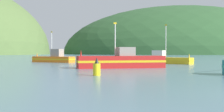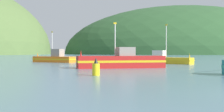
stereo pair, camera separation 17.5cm
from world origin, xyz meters
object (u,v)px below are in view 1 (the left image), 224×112
(fishing_boat_red, at_px, (121,61))
(fishing_boat_orange, at_px, (54,58))
(fishing_boat_yellow, at_px, (164,59))
(channel_buoy, at_px, (97,68))

(fishing_boat_red, height_order, fishing_boat_orange, fishing_boat_orange)
(fishing_boat_yellow, distance_m, channel_buoy, 25.84)
(fishing_boat_orange, height_order, channel_buoy, fishing_boat_orange)
(fishing_boat_red, relative_size, fishing_boat_orange, 1.38)
(fishing_boat_orange, relative_size, channel_buoy, 5.13)
(fishing_boat_yellow, relative_size, fishing_boat_orange, 1.11)
(fishing_boat_red, relative_size, channel_buoy, 7.09)
(fishing_boat_yellow, xyz_separation_m, fishing_boat_orange, (-17.38, 8.98, 0.07))
(fishing_boat_orange, xyz_separation_m, channel_buoy, (3.10, -30.51, -0.12))
(fishing_boat_red, bearing_deg, fishing_boat_orange, -69.71)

